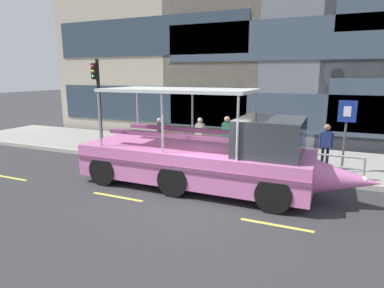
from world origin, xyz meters
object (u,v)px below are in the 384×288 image
object	(u,v)px
pedestrian_mid_right	(200,132)
pedestrian_near_stern	(159,131)
parking_sign	(346,124)
duck_tour_boat	(210,157)
traffic_light_pole	(98,96)
pedestrian_near_bow	(326,142)
pedestrian_mid_left	(227,133)

from	to	relation	value
pedestrian_mid_right	pedestrian_near_stern	world-z (taller)	pedestrian_mid_right
parking_sign	duck_tour_boat	distance (m)	5.09
traffic_light_pole	pedestrian_mid_right	world-z (taller)	traffic_light_pole
pedestrian_near_bow	pedestrian_mid_right	xyz separation A→B (m)	(-5.26, 0.55, -0.06)
pedestrian_mid_left	pedestrian_mid_right	bearing A→B (deg)	171.90
pedestrian_near_bow	pedestrian_near_stern	distance (m)	7.29
traffic_light_pole	pedestrian_near_bow	bearing A→B (deg)	2.84
duck_tour_boat	pedestrian_near_stern	bearing A→B (deg)	137.41
traffic_light_pole	duck_tour_boat	bearing A→B (deg)	-21.76
duck_tour_boat	pedestrian_near_stern	xyz separation A→B (m)	(-3.86, 3.55, 0.05)
parking_sign	traffic_light_pole	bearing A→B (deg)	-178.04
duck_tour_boat	pedestrian_mid_right	xyz separation A→B (m)	(-1.84, 3.67, 0.11)
duck_tour_boat	pedestrian_near_bow	distance (m)	4.63
pedestrian_near_bow	parking_sign	bearing A→B (deg)	-12.39
pedestrian_mid_right	traffic_light_pole	bearing A→B (deg)	-167.57
parking_sign	pedestrian_mid_left	bearing A→B (deg)	173.82
pedestrian_near_stern	duck_tour_boat	bearing A→B (deg)	-42.59
duck_tour_boat	pedestrian_near_bow	size ratio (longest dim) A/B	5.49
pedestrian_near_bow	pedestrian_near_stern	world-z (taller)	pedestrian_near_bow
pedestrian_near_stern	pedestrian_mid_left	bearing A→B (deg)	-1.16
parking_sign	pedestrian_near_bow	distance (m)	0.96
pedestrian_mid_left	pedestrian_mid_right	size ratio (longest dim) A/B	1.09
traffic_light_pole	pedestrian_near_stern	distance (m)	3.29
traffic_light_pole	pedestrian_near_bow	xyz separation A→B (m)	(9.99, 0.50, -1.50)
pedestrian_mid_left	pedestrian_mid_right	distance (m)	1.33
traffic_light_pole	pedestrian_near_stern	world-z (taller)	traffic_light_pole
duck_tour_boat	pedestrian_near_bow	xyz separation A→B (m)	(3.42, 3.12, 0.17)
traffic_light_pole	pedestrian_mid_right	distance (m)	5.09
parking_sign	pedestrian_near_stern	distance (m)	7.94
parking_sign	pedestrian_mid_right	bearing A→B (deg)	173.39
pedestrian_near_bow	pedestrian_mid_right	size ratio (longest dim) A/B	1.06
pedestrian_mid_left	pedestrian_near_stern	bearing A→B (deg)	178.84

